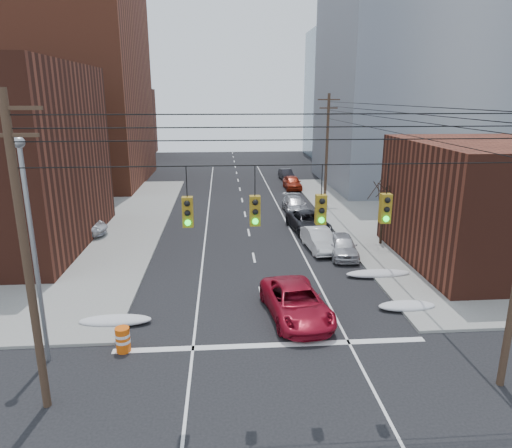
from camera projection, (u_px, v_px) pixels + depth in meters
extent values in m
cube|color=brown|center=(36.00, 59.00, 54.44)|extent=(24.00, 20.00, 30.00)
cube|color=#492016|center=(88.00, 123.00, 81.69)|extent=(22.00, 18.00, 12.00)
cube|color=gray|center=(422.00, 81.00, 54.56)|extent=(22.00, 20.00, 25.00)
cube|color=gray|center=(369.00, 94.00, 80.07)|extent=(20.00, 18.00, 22.00)
cylinder|color=#473323|center=(27.00, 262.00, 14.92)|extent=(0.28, 0.28, 11.00)
cube|color=#473323|center=(4.00, 108.00, 13.59)|extent=(2.20, 0.12, 0.12)
cube|color=#473323|center=(8.00, 135.00, 13.81)|extent=(1.80, 0.12, 0.12)
cylinder|color=#473323|center=(327.00, 150.00, 45.89)|extent=(0.28, 0.28, 11.00)
cube|color=#473323|center=(329.00, 100.00, 44.56)|extent=(2.20, 0.12, 0.12)
cube|color=#473323|center=(329.00, 108.00, 44.78)|extent=(1.80, 0.12, 0.12)
cylinder|color=black|center=(286.00, 165.00, 14.69)|extent=(17.00, 0.04, 0.04)
cylinder|color=black|center=(187.00, 182.00, 14.60)|extent=(0.03, 0.03, 1.00)
cube|color=olive|center=(188.00, 212.00, 14.87)|extent=(0.35, 0.30, 1.00)
sphere|color=black|center=(187.00, 204.00, 14.62)|extent=(0.20, 0.20, 0.20)
sphere|color=black|center=(187.00, 213.00, 14.70)|extent=(0.20, 0.20, 0.20)
sphere|color=#0CE526|center=(188.00, 223.00, 14.79)|extent=(0.20, 0.20, 0.20)
cylinder|color=black|center=(255.00, 181.00, 14.75)|extent=(0.03, 0.03, 1.00)
cube|color=olive|center=(255.00, 211.00, 15.02)|extent=(0.35, 0.30, 1.00)
sphere|color=black|center=(255.00, 202.00, 14.77)|extent=(0.20, 0.20, 0.20)
sphere|color=black|center=(255.00, 212.00, 14.86)|extent=(0.20, 0.20, 0.20)
sphere|color=#0CE526|center=(255.00, 221.00, 14.95)|extent=(0.20, 0.20, 0.20)
cylinder|color=black|center=(322.00, 180.00, 14.91)|extent=(0.03, 0.03, 1.00)
cube|color=olive|center=(321.00, 209.00, 15.18)|extent=(0.35, 0.30, 1.00)
sphere|color=black|center=(322.00, 201.00, 14.93)|extent=(0.20, 0.20, 0.20)
sphere|color=black|center=(322.00, 211.00, 15.02)|extent=(0.20, 0.20, 0.20)
sphere|color=#0CE526|center=(321.00, 220.00, 15.10)|extent=(0.20, 0.20, 0.20)
cylinder|color=black|center=(388.00, 179.00, 15.07)|extent=(0.03, 0.03, 1.00)
cube|color=olive|center=(385.00, 208.00, 15.34)|extent=(0.35, 0.30, 1.00)
sphere|color=black|center=(388.00, 200.00, 15.09)|extent=(0.20, 0.20, 0.20)
sphere|color=black|center=(387.00, 210.00, 15.17)|extent=(0.20, 0.20, 0.20)
sphere|color=#0CE526|center=(386.00, 219.00, 15.26)|extent=(0.20, 0.20, 0.20)
cylinder|color=gray|center=(35.00, 260.00, 18.00)|extent=(0.18, 0.18, 9.00)
sphere|color=gray|center=(19.00, 142.00, 16.75)|extent=(0.44, 0.44, 0.44)
cylinder|color=black|center=(382.00, 223.00, 33.55)|extent=(0.20, 0.20, 3.50)
cylinder|color=black|center=(389.00, 191.00, 33.06)|extent=(0.27, 0.82, 1.19)
cylinder|color=black|center=(385.00, 189.00, 33.46)|extent=(1.17, 0.54, 1.38)
cylinder|color=black|center=(375.00, 188.00, 33.57)|extent=(1.44, 1.00, 1.48)
cylinder|color=black|center=(379.00, 192.00, 32.95)|extent=(0.17, 0.84, 1.19)
cylinder|color=black|center=(380.00, 192.00, 32.46)|extent=(0.82, 0.99, 1.40)
cylinder|color=black|center=(389.00, 193.00, 32.07)|extent=(1.74, 0.21, 1.43)
cylinder|color=black|center=(390.00, 192.00, 32.73)|extent=(0.48, 0.73, 1.20)
ellipsoid|color=silver|center=(115.00, 320.00, 22.19)|extent=(3.50, 1.08, 0.42)
ellipsoid|color=silver|center=(407.00, 306.00, 23.73)|extent=(3.00, 1.08, 0.42)
ellipsoid|color=silver|center=(378.00, 274.00, 28.05)|extent=(4.00, 1.08, 0.42)
imported|color=maroon|center=(296.00, 302.00, 22.76)|extent=(3.41, 6.14, 1.63)
imported|color=#B6B6BB|center=(343.00, 246.00, 31.55)|extent=(2.20, 4.60, 1.52)
imported|color=silver|center=(319.00, 240.00, 32.84)|extent=(2.03, 4.79, 1.54)
imported|color=black|center=(309.00, 222.00, 37.37)|extent=(3.30, 5.96, 1.58)
imported|color=#A0A0A4|center=(295.00, 205.00, 43.45)|extent=(2.13, 5.07, 1.46)
imported|color=maroon|center=(292.00, 183.00, 54.32)|extent=(1.92, 4.66, 1.58)
imported|color=black|center=(286.00, 175.00, 60.47)|extent=(1.78, 4.28, 1.38)
imported|color=white|center=(28.00, 241.00, 32.33)|extent=(4.12, 2.32, 1.29)
imported|color=silver|center=(70.00, 227.00, 35.49)|extent=(5.71, 2.66, 1.58)
imported|color=black|center=(11.00, 247.00, 31.20)|extent=(4.59, 3.21, 1.23)
imported|color=silver|center=(30.00, 208.00, 41.39)|extent=(4.69, 3.04, 1.48)
cylinder|color=#E3550B|center=(123.00, 340.00, 19.76)|extent=(0.78, 0.78, 1.12)
cylinder|color=white|center=(123.00, 335.00, 19.70)|extent=(0.80, 0.80, 0.13)
cylinder|color=white|center=(123.00, 341.00, 19.78)|extent=(0.80, 0.80, 0.13)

